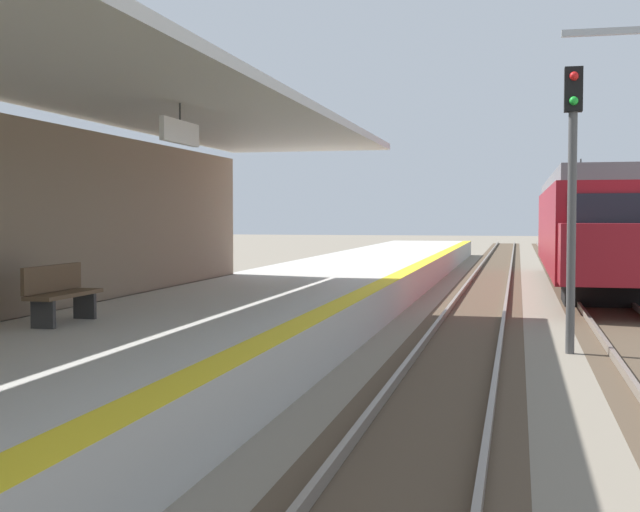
{
  "coord_description": "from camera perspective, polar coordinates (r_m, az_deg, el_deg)",
  "views": [
    {
      "loc": [
        2.93,
        0.89,
        2.52
      ],
      "look_at": [
        0.91,
        9.5,
        2.1
      ],
      "focal_mm": 47.44,
      "sensor_mm": 36.0,
      "label": 1
    }
  ],
  "objects": [
    {
      "name": "track_pair_nearest_platform",
      "position": [
        19.29,
        10.08,
        -4.68
      ],
      "size": [
        2.34,
        120.0,
        0.16
      ],
      "color": "#4C3D2D",
      "rests_on": "ground"
    },
    {
      "name": "approaching_train",
      "position": [
        30.87,
        17.63,
        1.96
      ],
      "size": [
        2.93,
        19.6,
        4.76
      ],
      "color": "maroon",
      "rests_on": "ground"
    },
    {
      "name": "station_platform",
      "position": [
        16.18,
        -6.52,
        -4.64
      ],
      "size": [
        5.0,
        80.0,
        0.91
      ],
      "color": "#B7B5AD",
      "rests_on": "ground"
    },
    {
      "name": "track_pair_middle",
      "position": [
        19.41,
        20.19,
        -4.76
      ],
      "size": [
        2.34,
        120.0,
        0.16
      ],
      "color": "#4C3D2D",
      "rests_on": "ground"
    },
    {
      "name": "rail_signal_post",
      "position": [
        16.04,
        16.65,
        5.01
      ],
      "size": [
        0.32,
        0.34,
        5.2
      ],
      "color": "#4C4C4C",
      "rests_on": "ground"
    },
    {
      "name": "platform_bench",
      "position": [
        13.32,
        -17.11,
        -2.33
      ],
      "size": [
        0.45,
        1.6,
        0.88
      ],
      "color": "brown",
      "rests_on": "station_platform"
    }
  ]
}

